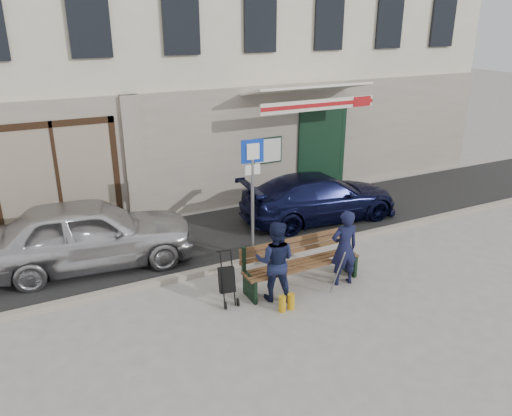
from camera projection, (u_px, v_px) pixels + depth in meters
ground at (281, 298)px, 9.31m from camera, size 80.00×80.00×0.00m
asphalt_lane at (217, 237)px, 11.90m from camera, size 60.00×3.20×0.01m
curb at (246, 262)px, 10.54m from camera, size 60.00×0.18×0.12m
building at (142, 15)px, 14.59m from camera, size 20.00×8.27×10.00m
car_silver at (89, 233)px, 10.30m from camera, size 4.43×2.20×1.45m
car_navy at (320, 197)px, 12.76m from camera, size 4.25×2.00×1.20m
parking_sign at (253, 181)px, 10.30m from camera, size 0.48×0.09×2.61m
bench at (299, 264)px, 9.60m from camera, size 2.40×1.17×0.98m
man at (344, 248)px, 9.56m from camera, size 0.60×0.43×1.53m
woman at (275, 261)px, 9.03m from camera, size 0.94×0.89×1.53m
stroller at (227, 281)px, 9.01m from camera, size 0.33×0.44×1.00m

